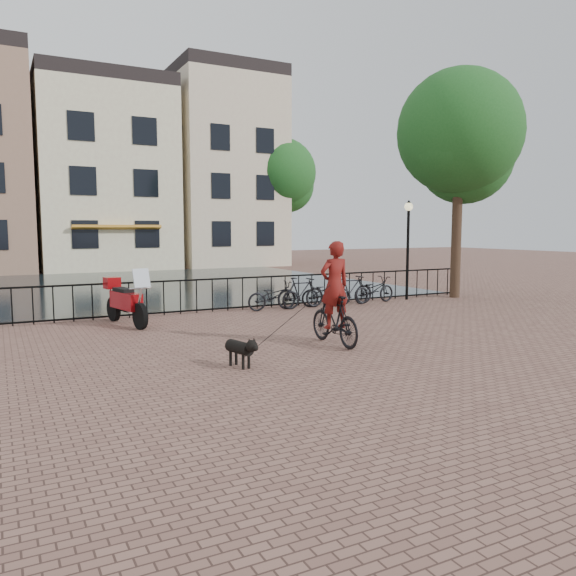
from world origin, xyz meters
name	(u,v)px	position (x,y,z in m)	size (l,w,h in m)	color
ground	(365,370)	(0.00, 0.00, 0.00)	(100.00, 100.00, 0.00)	brown
canal_water	(142,285)	(0.00, 17.30, 0.00)	(20.00, 20.00, 0.00)	black
railing	(212,295)	(0.00, 8.00, 0.50)	(20.00, 0.05, 1.02)	black
canal_house_mid	(102,176)	(0.50, 30.00, 5.90)	(8.00, 9.50, 11.80)	beige
canal_house_right	(218,170)	(8.50, 30.00, 6.65)	(7.00, 9.00, 13.30)	beige
tree_near_right	(460,132)	(9.20, 7.30, 5.97)	(4.48, 4.48, 8.24)	black
tree_far_right	(282,173)	(12.00, 27.00, 6.35)	(4.76, 4.76, 8.76)	black
lamp_post	(408,233)	(7.20, 7.60, 2.38)	(0.30, 0.30, 3.45)	black
cyclist	(334,299)	(0.68, 2.12, 1.00)	(0.83, 1.94, 2.64)	black
dog	(240,352)	(-1.92, 1.23, 0.29)	(0.48, 0.90, 0.58)	black
motorcycle	(126,295)	(-2.83, 6.78, 0.79)	(0.98, 2.27, 1.58)	#9B0B0F
parked_bike_0	(274,296)	(1.80, 7.40, 0.45)	(0.60, 1.72, 0.90)	black
parked_bike_1	(301,293)	(2.75, 7.40, 0.50)	(0.47, 1.66, 1.00)	black
parked_bike_2	(326,293)	(3.70, 7.40, 0.45)	(0.60, 1.72, 0.90)	black
parked_bike_3	(351,290)	(4.65, 7.40, 0.50)	(0.47, 1.66, 1.00)	black
parked_bike_4	(374,290)	(5.60, 7.40, 0.45)	(0.60, 1.72, 0.90)	black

